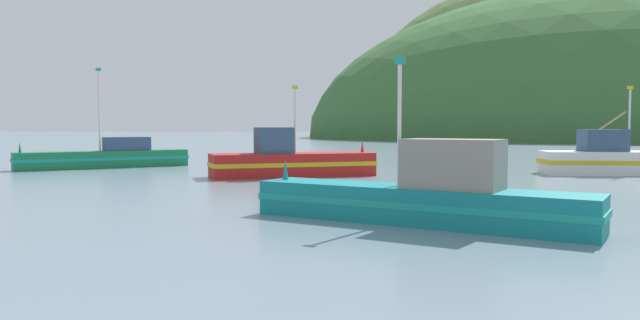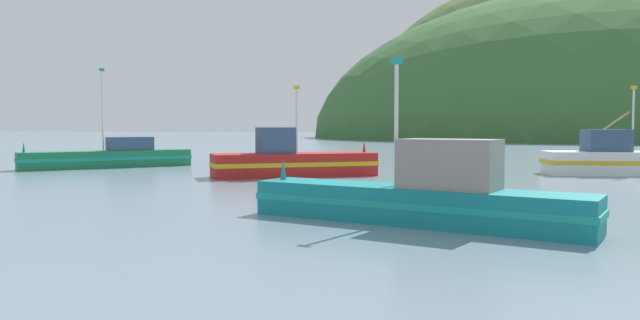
{
  "view_description": "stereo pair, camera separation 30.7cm",
  "coord_description": "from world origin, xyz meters",
  "px_view_note": "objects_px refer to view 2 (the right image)",
  "views": [
    {
      "loc": [
        6.41,
        -1.34,
        2.91
      ],
      "look_at": [
        4.01,
        25.36,
        1.4
      ],
      "focal_mm": 33.96,
      "sensor_mm": 36.0,
      "label": 1
    },
    {
      "loc": [
        6.72,
        -1.31,
        2.91
      ],
      "look_at": [
        4.01,
        25.36,
        1.4
      ],
      "focal_mm": 33.96,
      "sensor_mm": 36.0,
      "label": 2
    }
  ],
  "objects_px": {
    "fishing_boat_teal": "(420,197)",
    "fishing_boat_red": "(292,161)",
    "fishing_boat_green": "(111,157)",
    "fishing_boat_white": "(634,160)"
  },
  "relations": [
    {
      "from": "fishing_boat_green",
      "to": "fishing_boat_red",
      "type": "xyz_separation_m",
      "value": [
        13.71,
        -6.07,
        0.12
      ]
    },
    {
      "from": "fishing_boat_green",
      "to": "fishing_boat_red",
      "type": "relative_size",
      "value": 1.05
    },
    {
      "from": "fishing_boat_teal",
      "to": "fishing_boat_white",
      "type": "xyz_separation_m",
      "value": [
        13.82,
        19.59,
        0.06
      ]
    },
    {
      "from": "fishing_boat_white",
      "to": "fishing_boat_green",
      "type": "bearing_deg",
      "value": 173.15
    },
    {
      "from": "fishing_boat_teal",
      "to": "fishing_boat_white",
      "type": "bearing_deg",
      "value": -99.19
    },
    {
      "from": "fishing_boat_green",
      "to": "fishing_boat_teal",
      "type": "xyz_separation_m",
      "value": [
        19.98,
        -22.43,
        0.06
      ]
    },
    {
      "from": "fishing_boat_green",
      "to": "fishing_boat_teal",
      "type": "bearing_deg",
      "value": 94.21
    },
    {
      "from": "fishing_boat_teal",
      "to": "fishing_boat_green",
      "type": "bearing_deg",
      "value": -22.3
    },
    {
      "from": "fishing_boat_green",
      "to": "fishing_boat_red",
      "type": "height_order",
      "value": "fishing_boat_green"
    },
    {
      "from": "fishing_boat_teal",
      "to": "fishing_boat_red",
      "type": "relative_size",
      "value": 1.05
    }
  ]
}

